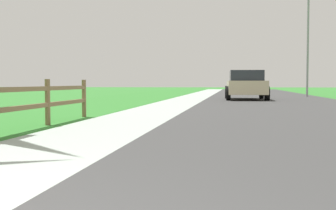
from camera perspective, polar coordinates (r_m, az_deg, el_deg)
The scene contains 6 objects.
ground_plane at distance 26.90m, azimuth 5.04°, elevation 0.90°, with size 120.00×120.00×0.00m, color #2F752B.
road_asphalt at distance 28.91m, azimuth 12.21°, elevation 0.99°, with size 7.00×66.00×0.01m, color #383838.
curb_concrete at distance 29.21m, azimuth -0.62°, elevation 1.07°, with size 6.00×66.00×0.01m, color #A0ADA3.
grass_verge at distance 29.48m, azimuth -3.50°, elevation 1.09°, with size 5.00×66.00×0.00m, color #2F752B.
parked_suv_beige at distance 24.60m, azimuth 9.79°, elevation 2.51°, with size 2.29×4.76×1.55m.
street_lamp at distance 30.66m, azimuth 17.41°, elevation 8.72°, with size 1.17×0.20×7.01m.
Camera 1 is at (1.56, -1.84, 0.91)m, focal length 48.37 mm.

